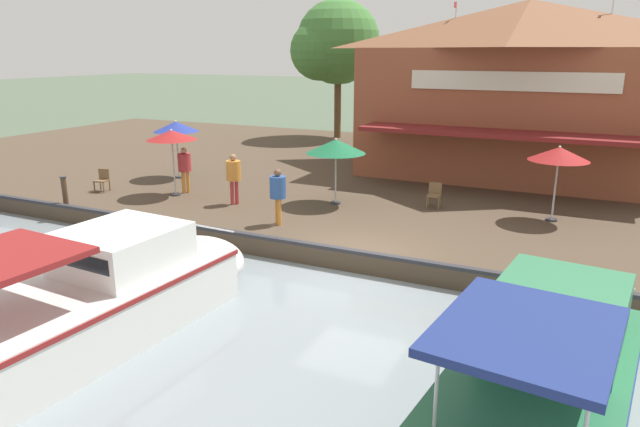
{
  "coord_description": "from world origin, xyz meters",
  "views": [
    {
      "loc": [
        13.25,
        5.3,
        5.81
      ],
      "look_at": [
        -1.0,
        -1.5,
        1.3
      ],
      "focal_mm": 32.0,
      "sensor_mm": 36.0,
      "label": 1
    }
  ],
  "objects_px": {
    "patio_umbrella_near_quay_edge": "(171,135)",
    "patio_umbrella_far_corner": "(176,127)",
    "patio_umbrella_mid_patio_right": "(559,154)",
    "cafe_chair_beside_entrance": "(434,194)",
    "motorboat_second_along": "(111,292)",
    "person_mid_patio": "(278,190)",
    "motorboat_fourth_along": "(549,365)",
    "patio_umbrella_by_entrance": "(336,146)",
    "person_near_entrance": "(234,173)",
    "waterfront_restaurant": "(523,87)",
    "person_at_quay_edge": "(185,164)",
    "mooring_post": "(65,191)",
    "tree_downstream_bank": "(333,44)",
    "cafe_chair_mid_patio": "(102,179)"
  },
  "relations": [
    {
      "from": "waterfront_restaurant",
      "to": "tree_downstream_bank",
      "type": "xyz_separation_m",
      "value": [
        -5.7,
        -11.61,
        1.88
      ]
    },
    {
      "from": "person_at_quay_edge",
      "to": "motorboat_fourth_along",
      "type": "xyz_separation_m",
      "value": [
        7.78,
        13.53,
        -0.84
      ]
    },
    {
      "from": "patio_umbrella_far_corner",
      "to": "cafe_chair_mid_patio",
      "type": "relative_size",
      "value": 2.86
    },
    {
      "from": "cafe_chair_mid_patio",
      "to": "person_near_entrance",
      "type": "xyz_separation_m",
      "value": [
        -0.53,
        5.69,
        0.66
      ]
    },
    {
      "from": "patio_umbrella_far_corner",
      "to": "patio_umbrella_near_quay_edge",
      "type": "bearing_deg",
      "value": 36.42
    },
    {
      "from": "patio_umbrella_far_corner",
      "to": "tree_downstream_bank",
      "type": "xyz_separation_m",
      "value": [
        -13.44,
        1.15,
        3.43
      ]
    },
    {
      "from": "cafe_chair_mid_patio",
      "to": "person_at_quay_edge",
      "type": "distance_m",
      "value": 3.33
    },
    {
      "from": "person_at_quay_edge",
      "to": "mooring_post",
      "type": "xyz_separation_m",
      "value": [
        3.28,
        -2.66,
        -0.57
      ]
    },
    {
      "from": "patio_umbrella_far_corner",
      "to": "patio_umbrella_mid_patio_right",
      "type": "xyz_separation_m",
      "value": [
        0.02,
        14.87,
        -0.02
      ]
    },
    {
      "from": "cafe_chair_beside_entrance",
      "to": "motorboat_second_along",
      "type": "height_order",
      "value": "motorboat_second_along"
    },
    {
      "from": "person_mid_patio",
      "to": "patio_umbrella_by_entrance",
      "type": "bearing_deg",
      "value": 169.15
    },
    {
      "from": "patio_umbrella_near_quay_edge",
      "to": "cafe_chair_mid_patio",
      "type": "relative_size",
      "value": 2.91
    },
    {
      "from": "person_mid_patio",
      "to": "person_near_entrance",
      "type": "relative_size",
      "value": 0.99
    },
    {
      "from": "person_mid_patio",
      "to": "waterfront_restaurant",
      "type": "bearing_deg",
      "value": 154.91
    },
    {
      "from": "person_near_entrance",
      "to": "person_mid_patio",
      "type": "bearing_deg",
      "value": 60.67
    },
    {
      "from": "patio_umbrella_far_corner",
      "to": "mooring_post",
      "type": "distance_m",
      "value": 5.62
    },
    {
      "from": "motorboat_fourth_along",
      "to": "mooring_post",
      "type": "xyz_separation_m",
      "value": [
        -4.5,
        -16.19,
        0.26
      ]
    },
    {
      "from": "cafe_chair_beside_entrance",
      "to": "person_mid_patio",
      "type": "xyz_separation_m",
      "value": [
        4.11,
        -3.85,
        0.64
      ]
    },
    {
      "from": "cafe_chair_beside_entrance",
      "to": "person_at_quay_edge",
      "type": "bearing_deg",
      "value": -77.41
    },
    {
      "from": "person_near_entrance",
      "to": "cafe_chair_mid_patio",
      "type": "bearing_deg",
      "value": -84.69
    },
    {
      "from": "motorboat_second_along",
      "to": "mooring_post",
      "type": "height_order",
      "value": "motorboat_second_along"
    },
    {
      "from": "patio_umbrella_by_entrance",
      "to": "person_mid_patio",
      "type": "distance_m",
      "value": 3.25
    },
    {
      "from": "patio_umbrella_near_quay_edge",
      "to": "motorboat_fourth_along",
      "type": "bearing_deg",
      "value": 61.87
    },
    {
      "from": "patio_umbrella_near_quay_edge",
      "to": "mooring_post",
      "type": "xyz_separation_m",
      "value": [
        2.79,
        -2.55,
        -1.73
      ]
    },
    {
      "from": "patio_umbrella_by_entrance",
      "to": "tree_downstream_bank",
      "type": "xyz_separation_m",
      "value": [
        -14.52,
        -6.63,
        3.55
      ]
    },
    {
      "from": "patio_umbrella_far_corner",
      "to": "cafe_chair_beside_entrance",
      "type": "xyz_separation_m",
      "value": [
        0.02,
        11.05,
        -1.69
      ]
    },
    {
      "from": "patio_umbrella_near_quay_edge",
      "to": "patio_umbrella_far_corner",
      "type": "xyz_separation_m",
      "value": [
        -2.53,
        -1.87,
        -0.08
      ]
    },
    {
      "from": "patio_umbrella_near_quay_edge",
      "to": "patio_umbrella_far_corner",
      "type": "distance_m",
      "value": 3.15
    },
    {
      "from": "mooring_post",
      "to": "motorboat_fourth_along",
      "type": "bearing_deg",
      "value": 74.47
    },
    {
      "from": "patio_umbrella_by_entrance",
      "to": "person_near_entrance",
      "type": "bearing_deg",
      "value": -63.38
    },
    {
      "from": "patio_umbrella_far_corner",
      "to": "motorboat_fourth_along",
      "type": "distance_m",
      "value": 18.46
    },
    {
      "from": "tree_downstream_bank",
      "to": "motorboat_fourth_along",
      "type": "bearing_deg",
      "value": 31.68
    },
    {
      "from": "person_near_entrance",
      "to": "motorboat_fourth_along",
      "type": "xyz_separation_m",
      "value": [
        7.15,
        10.9,
        -0.87
      ]
    },
    {
      "from": "patio_umbrella_mid_patio_right",
      "to": "waterfront_restaurant",
      "type": "bearing_deg",
      "value": -164.79
    },
    {
      "from": "patio_umbrella_by_entrance",
      "to": "patio_umbrella_near_quay_edge",
      "type": "bearing_deg",
      "value": -76.17
    },
    {
      "from": "motorboat_fourth_along",
      "to": "tree_downstream_bank",
      "type": "xyz_separation_m",
      "value": [
        -23.26,
        -14.36,
        5.34
      ]
    },
    {
      "from": "mooring_post",
      "to": "patio_umbrella_near_quay_edge",
      "type": "bearing_deg",
      "value": 137.65
    },
    {
      "from": "cafe_chair_beside_entrance",
      "to": "motorboat_fourth_along",
      "type": "bearing_deg",
      "value": 24.45
    },
    {
      "from": "patio_umbrella_by_entrance",
      "to": "patio_umbrella_mid_patio_right",
      "type": "distance_m",
      "value": 7.16
    },
    {
      "from": "cafe_chair_beside_entrance",
      "to": "patio_umbrella_mid_patio_right",
      "type": "bearing_deg",
      "value": 89.97
    },
    {
      "from": "waterfront_restaurant",
      "to": "person_near_entrance",
      "type": "height_order",
      "value": "waterfront_restaurant"
    },
    {
      "from": "patio_umbrella_mid_patio_right",
      "to": "motorboat_second_along",
      "type": "xyz_separation_m",
      "value": [
        10.73,
        -7.99,
        -1.87
      ]
    },
    {
      "from": "patio_umbrella_far_corner",
      "to": "cafe_chair_beside_entrance",
      "type": "bearing_deg",
      "value": 89.91
    },
    {
      "from": "person_near_entrance",
      "to": "mooring_post",
      "type": "height_order",
      "value": "person_near_entrance"
    },
    {
      "from": "patio_umbrella_by_entrance",
      "to": "mooring_post",
      "type": "distance_m",
      "value": 9.59
    },
    {
      "from": "patio_umbrella_far_corner",
      "to": "motorboat_second_along",
      "type": "relative_size",
      "value": 0.3
    },
    {
      "from": "person_mid_patio",
      "to": "patio_umbrella_near_quay_edge",
      "type": "bearing_deg",
      "value": -106.68
    },
    {
      "from": "person_at_quay_edge",
      "to": "tree_downstream_bank",
      "type": "xyz_separation_m",
      "value": [
        -15.48,
        -0.83,
        4.5
      ]
    },
    {
      "from": "person_near_entrance",
      "to": "motorboat_fourth_along",
      "type": "distance_m",
      "value": 13.07
    },
    {
      "from": "cafe_chair_mid_patio",
      "to": "mooring_post",
      "type": "relative_size",
      "value": 0.83
    }
  ]
}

